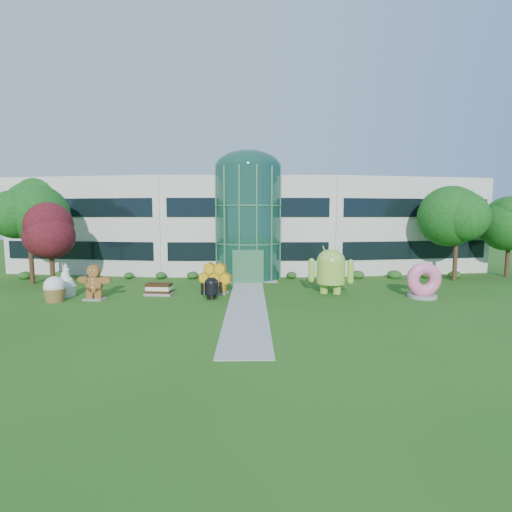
{
  "coord_description": "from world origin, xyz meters",
  "views": [
    {
      "loc": [
        0.28,
        -21.75,
        5.52
      ],
      "look_at": [
        0.63,
        6.0,
        2.6
      ],
      "focal_mm": 26.0,
      "sensor_mm": 36.0,
      "label": 1
    }
  ],
  "objects_px": {
    "android_black": "(211,286)",
    "gingerbread": "(94,282)",
    "android_green": "(331,268)",
    "donut": "(423,280)"
  },
  "relations": [
    {
      "from": "android_black",
      "to": "gingerbread",
      "type": "xyz_separation_m",
      "value": [
        -7.83,
        -0.06,
        0.32
      ]
    },
    {
      "from": "android_green",
      "to": "android_black",
      "type": "xyz_separation_m",
      "value": [
        -8.41,
        -1.77,
        -1.02
      ]
    },
    {
      "from": "donut",
      "to": "android_black",
      "type": "bearing_deg",
      "value": -179.47
    },
    {
      "from": "android_green",
      "to": "gingerbread",
      "type": "height_order",
      "value": "android_green"
    },
    {
      "from": "android_green",
      "to": "android_black",
      "type": "distance_m",
      "value": 8.66
    },
    {
      "from": "android_green",
      "to": "android_black",
      "type": "height_order",
      "value": "android_green"
    },
    {
      "from": "android_black",
      "to": "donut",
      "type": "xyz_separation_m",
      "value": [
        14.45,
        0.31,
        0.37
      ]
    },
    {
      "from": "android_green",
      "to": "donut",
      "type": "bearing_deg",
      "value": 3.15
    },
    {
      "from": "android_green",
      "to": "donut",
      "type": "height_order",
      "value": "android_green"
    },
    {
      "from": "android_green",
      "to": "gingerbread",
      "type": "xyz_separation_m",
      "value": [
        -16.24,
        -1.84,
        -0.7
      ]
    }
  ]
}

